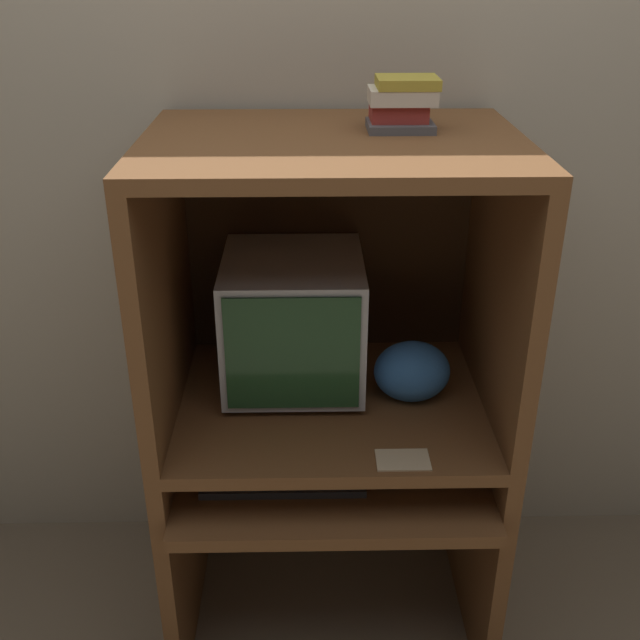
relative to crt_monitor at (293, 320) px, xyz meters
The scene contains 10 objects.
wall_back 0.48m from the crt_monitor, 71.36° to the left, with size 6.00×0.06×2.60m.
desk_base 0.59m from the crt_monitor, 55.63° to the right, with size 0.89×0.72×0.60m.
desk_monitor_shelf 0.26m from the crt_monitor, 44.57° to the right, with size 0.89×0.67×0.15m.
hutch_upper 0.29m from the crt_monitor, 32.64° to the right, with size 0.89×0.67×0.71m.
crt_monitor is the anchor object (origin of this frame).
keyboard 0.42m from the crt_monitor, 95.93° to the right, with size 0.42×0.13×0.03m.
mouse 0.50m from the crt_monitor, 49.68° to the right, with size 0.07×0.05×0.03m.
snack_bag 0.35m from the crt_monitor, 17.33° to the right, with size 0.20×0.15×0.17m.
book_stack 0.64m from the crt_monitor, ahead, with size 0.16×0.13×0.12m.
paper_card 0.50m from the crt_monitor, 54.98° to the right, with size 0.13×0.08×0.00m.
Camera 1 is at (-0.06, -1.38, 1.85)m, focal length 42.00 mm.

